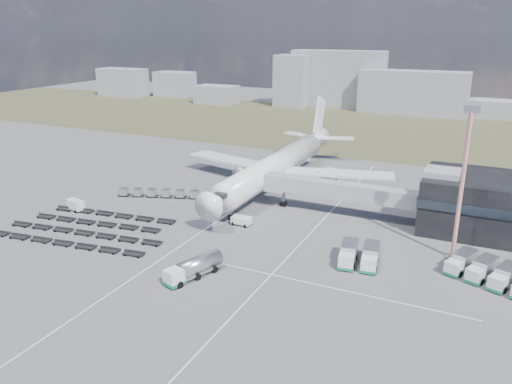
% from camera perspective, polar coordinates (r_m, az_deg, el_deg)
% --- Properties ---
extents(ground, '(420.00, 420.00, 0.00)m').
position_cam_1_polar(ground, '(88.50, -5.69, -5.12)').
color(ground, '#565659').
rests_on(ground, ground).
extents(grass_strip, '(420.00, 90.00, 0.01)m').
position_cam_1_polar(grass_strip, '(187.54, 11.89, 7.16)').
color(grass_strip, '#4A472C').
rests_on(grass_strip, ground).
extents(lane_markings, '(47.12, 110.00, 0.01)m').
position_cam_1_polar(lane_markings, '(86.73, 0.92, -5.53)').
color(lane_markings, silver).
rests_on(lane_markings, ground).
extents(terminal, '(30.40, 16.40, 11.00)m').
position_cam_1_polar(terminal, '(98.03, 27.14, -1.48)').
color(terminal, black).
rests_on(terminal, ground).
extents(jet_bridge, '(30.30, 3.80, 7.05)m').
position_cam_1_polar(jet_bridge, '(98.25, 8.42, 0.33)').
color(jet_bridge, '#939399').
rests_on(jet_bridge, ground).
extents(airliner, '(51.59, 64.53, 17.62)m').
position_cam_1_polar(airliner, '(114.12, 2.58, 3.18)').
color(airliner, white).
rests_on(airliner, ground).
extents(skyline, '(294.65, 27.51, 25.18)m').
position_cam_1_polar(skyline, '(226.05, 15.34, 11.04)').
color(skyline, gray).
rests_on(skyline, ground).
extents(fuel_tanker, '(5.40, 9.82, 3.09)m').
position_cam_1_polar(fuel_tanker, '(74.49, -7.14, -8.59)').
color(fuel_tanker, white).
rests_on(fuel_tanker, ground).
extents(pushback_tug, '(3.65, 2.08, 1.60)m').
position_cam_1_polar(pushback_tug, '(93.02, -1.67, -3.31)').
color(pushback_tug, white).
rests_on(pushback_tug, ground).
extents(utility_van, '(4.43, 2.75, 2.21)m').
position_cam_1_polar(utility_van, '(106.47, -19.96, -1.43)').
color(utility_van, white).
rests_on(utility_van, ground).
extents(catering_truck, '(3.05, 6.72, 3.02)m').
position_cam_1_polar(catering_truck, '(117.81, 8.18, 1.60)').
color(catering_truck, white).
rests_on(catering_truck, ground).
extents(service_trucks_near, '(6.63, 7.59, 2.77)m').
position_cam_1_polar(service_trucks_near, '(79.45, 11.72, -7.09)').
color(service_trucks_near, white).
rests_on(service_trucks_near, ground).
extents(service_trucks_far, '(13.38, 10.45, 2.62)m').
position_cam_1_polar(service_trucks_far, '(80.37, 25.45, -8.35)').
color(service_trucks_far, white).
rests_on(service_trucks_far, ground).
extents(uld_row, '(17.75, 7.42, 1.66)m').
position_cam_1_polar(uld_row, '(109.75, -11.01, -0.12)').
color(uld_row, black).
rests_on(uld_row, ground).
extents(baggage_dollies, '(32.27, 19.73, 0.81)m').
position_cam_1_polar(baggage_dollies, '(95.91, -18.67, -3.89)').
color(baggage_dollies, black).
rests_on(baggage_dollies, ground).
extents(floodlight_mast, '(2.30, 1.88, 24.35)m').
position_cam_1_polar(floodlight_mast, '(82.22, 22.47, 0.74)').
color(floodlight_mast, red).
rests_on(floodlight_mast, ground).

